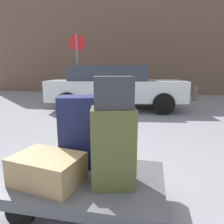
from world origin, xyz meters
The scene contains 10 objects.
ground_plane centered at (0.00, 0.00, 0.00)m, with size 60.00×60.00×0.00m, color gray.
building_facade_brick centered at (2.00, 10.57, 4.36)m, with size 24.00×1.20×8.72m, color brown.
luggage_cart centered at (0.00, 0.00, 0.27)m, with size 1.37×0.88×0.34m.
suitcase_olive_stacked_top centered at (0.27, -0.08, 0.66)m, with size 0.34×0.26×0.65m, color #4C5128.
suitcase_navy_front_right centered at (-0.15, 0.22, 0.69)m, with size 0.34×0.28×0.69m, color #191E47.
suitcase_tan_rear_left centered at (-0.28, -0.15, 0.46)m, with size 0.56×0.39×0.24m, color #9E7F56.
duffel_bag_charcoal_topmost_pile centered at (0.27, -0.08, 1.11)m, with size 0.29×0.22×0.24m, color #2D2D33.
parked_car centered at (-0.70, 5.11, 0.76)m, with size 4.50×2.35×1.42m.
bollard_kerb_near centered at (2.36, 7.69, 0.32)m, with size 0.23×0.23×0.63m, color #72665B.
no_parking_sign centered at (-1.82, 4.68, 1.47)m, with size 0.50×0.07×2.37m.
Camera 1 is at (0.56, -1.59, 1.27)m, focal length 32.65 mm.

